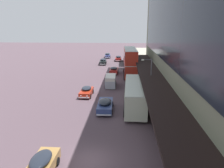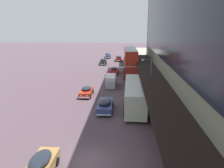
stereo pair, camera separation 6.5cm
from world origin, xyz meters
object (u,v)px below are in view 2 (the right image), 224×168
(transit_bus_kerbside_rear, at_px, (135,94))
(sedan_oncoming_rear, at_px, (103,61))
(transit_bus_kerbside_far, at_px, (130,61))
(sedan_second_mid, at_px, (40,167))
(transit_bus_kerbside_front, at_px, (129,56))
(sedan_lead_near, at_px, (108,55))
(sedan_lead_mid, at_px, (105,105))
(street_lamp, at_px, (150,77))
(sedan_oncoming_front, at_px, (114,70))
(vw_van, at_px, (111,80))
(sedan_trailing_near, at_px, (119,58))
(sedan_far_back, at_px, (86,91))
(pedestrian_at_kerb, at_px, (193,162))

(transit_bus_kerbside_rear, distance_m, sedan_oncoming_rear, 33.28)
(transit_bus_kerbside_far, distance_m, sedan_second_mid, 33.18)
(transit_bus_kerbside_front, bearing_deg, sedan_second_mid, -98.01)
(transit_bus_kerbside_rear, height_order, sedan_lead_near, transit_bus_kerbside_rear)
(transit_bus_kerbside_front, bearing_deg, sedan_lead_mid, -95.36)
(transit_bus_kerbside_rear, distance_m, sedan_lead_near, 45.44)
(sedan_lead_near, xyz_separation_m, street_lamp, (9.25, -42.84, 2.93))
(sedan_oncoming_front, distance_m, sedan_lead_near, 24.63)
(transit_bus_kerbside_front, height_order, vw_van, transit_bus_kerbside_front)
(sedan_oncoming_front, bearing_deg, transit_bus_kerbside_front, 76.13)
(sedan_oncoming_rear, xyz_separation_m, sedan_trailing_near, (4.07, 6.13, 0.00))
(vw_van, height_order, street_lamp, street_lamp)
(transit_bus_kerbside_far, relative_size, sedan_far_back, 2.53)
(sedan_lead_mid, distance_m, pedestrian_at_kerb, 14.18)
(sedan_second_mid, relative_size, street_lamp, 0.78)
(sedan_far_back, distance_m, street_lamp, 10.00)
(sedan_second_mid, bearing_deg, sedan_far_back, 89.84)
(transit_bus_kerbside_front, distance_m, transit_bus_kerbside_far, 16.25)
(vw_van, bearing_deg, transit_bus_kerbside_front, 81.99)
(transit_bus_kerbside_far, height_order, pedestrian_at_kerb, transit_bus_kerbside_far)
(transit_bus_kerbside_rear, relative_size, sedan_second_mid, 2.36)
(sedan_trailing_near, distance_m, pedestrian_at_kerb, 52.69)
(transit_bus_kerbside_rear, distance_m, street_lamp, 3.42)
(transit_bus_kerbside_rear, relative_size, street_lamp, 1.85)
(sedan_lead_mid, xyz_separation_m, sedan_trailing_near, (0.38, 40.12, 0.02))
(sedan_lead_mid, relative_size, street_lamp, 0.81)
(sedan_oncoming_rear, relative_size, sedan_lead_near, 0.98)
(sedan_far_back, distance_m, sedan_trailing_near, 34.43)
(transit_bus_kerbside_rear, xyz_separation_m, transit_bus_kerbside_far, (-0.30, 18.05, 1.32))
(vw_van, bearing_deg, sedan_oncoming_front, 89.89)
(transit_bus_kerbside_front, height_order, pedestrian_at_kerb, transit_bus_kerbside_front)
(sedan_lead_near, xyz_separation_m, vw_van, (3.35, -34.96, 0.32))
(transit_bus_kerbside_far, xyz_separation_m, sedan_lead_near, (-6.90, 26.80, -2.38))
(sedan_far_back, height_order, sedan_trailing_near, sedan_trailing_near)
(sedan_far_back, relative_size, sedan_oncoming_rear, 0.86)
(sedan_oncoming_front, relative_size, sedan_lead_near, 0.87)
(transit_bus_kerbside_far, xyz_separation_m, sedan_far_back, (-6.91, -13.73, -2.45))
(transit_bus_kerbside_front, relative_size, sedan_far_back, 2.68)
(sedan_second_mid, xyz_separation_m, sedan_lead_near, (0.05, 59.15, 0.01))
(sedan_far_back, bearing_deg, transit_bus_kerbside_rear, -30.96)
(transit_bus_kerbside_far, xyz_separation_m, pedestrian_at_kerb, (3.89, -31.73, -1.98))
(sedan_oncoming_rear, distance_m, sedan_lead_near, 12.45)
(sedan_second_mid, bearing_deg, sedan_oncoming_front, 84.37)
(sedan_second_mid, height_order, sedan_oncoming_rear, sedan_oncoming_rear)
(sedan_lead_mid, bearing_deg, sedan_lead_near, 94.21)
(vw_van, xyz_separation_m, pedestrian_at_kerb, (7.45, -23.57, 0.08))
(sedan_second_mid, xyz_separation_m, sedan_trailing_near, (3.85, 52.85, 0.02))
(sedan_far_back, distance_m, sedan_oncoming_rear, 28.09)
(sedan_second_mid, height_order, street_lamp, street_lamp)
(sedan_oncoming_rear, height_order, sedan_lead_mid, sedan_oncoming_rear)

